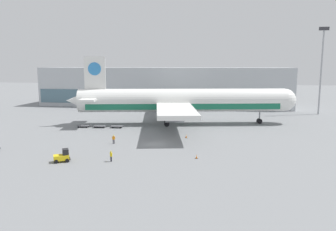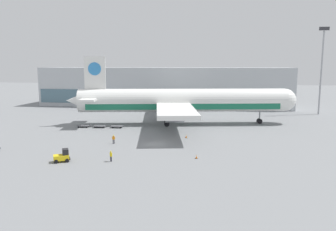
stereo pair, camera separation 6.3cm
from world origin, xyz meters
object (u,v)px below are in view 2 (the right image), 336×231
baggage_tug_foreground (62,156)px  light_mast (322,65)px  traffic_cone_far (186,136)px  baggage_dolly_lead (83,126)px  baggage_dolly_second (100,126)px  ground_crew_far (114,139)px  ground_crew_near (111,155)px  baggage_dolly_third (117,126)px  airplane_main (180,101)px  traffic_cone_near (196,157)px

baggage_tug_foreground → light_mast: bearing=18.3°
baggage_tug_foreground → traffic_cone_far: (17.17, 19.90, -0.52)m
light_mast → baggage_dolly_lead: (-62.20, -31.95, -14.50)m
baggage_dolly_second → traffic_cone_far: 23.00m
ground_crew_far → traffic_cone_far: ground_crew_far is taller
baggage_dolly_lead → light_mast: bearing=22.7°
ground_crew_far → light_mast: bearing=24.2°
ground_crew_near → baggage_dolly_third: bearing=-30.9°
ground_crew_near → ground_crew_far: bearing=-30.5°
baggage_dolly_lead → airplane_main: bearing=15.8°
ground_crew_far → traffic_cone_near: (16.38, -7.55, -0.67)m
airplane_main → traffic_cone_near: size_ratio=90.02×
airplane_main → traffic_cone_far: 17.00m
light_mast → baggage_dolly_lead: 71.42m
airplane_main → baggage_dolly_lead: bearing=-171.0°
baggage_dolly_lead → traffic_cone_far: bearing=-20.7°
baggage_dolly_second → traffic_cone_far: bearing=-24.2°
airplane_main → baggage_tug_foreground: (-13.81, -35.64, -4.96)m
baggage_dolly_second → ground_crew_far: bearing=-65.0°
light_mast → airplane_main: size_ratio=0.45×
light_mast → airplane_main: (-39.85, -23.70, -9.05)m
baggage_dolly_lead → traffic_cone_far: 26.78m
light_mast → ground_crew_far: 69.56m
baggage_dolly_lead → traffic_cone_near: traffic_cone_near is taller
baggage_dolly_third → baggage_dolly_lead: bearing=-179.5°
baggage_tug_foreground → ground_crew_near: baggage_tug_foreground is taller
light_mast → baggage_dolly_third: bearing=-150.0°
baggage_tug_foreground → traffic_cone_far: baggage_tug_foreground is taller
ground_crew_near → baggage_tug_foreground: bearing=52.9°
airplane_main → baggage_dolly_second: size_ratio=15.33×
airplane_main → traffic_cone_near: bearing=-89.1°
baggage_dolly_third → traffic_cone_far: bearing=-29.5°
baggage_dolly_lead → ground_crew_far: 19.38m
traffic_cone_near → baggage_dolly_lead: bearing=142.4°
light_mast → baggage_dolly_second: bearing=-151.4°
baggage_tug_foreground → baggage_dolly_third: 28.10m
baggage_dolly_lead → traffic_cone_far: size_ratio=5.20×
baggage_dolly_second → ground_crew_far: 17.28m
baggage_tug_foreground → traffic_cone_near: baggage_tug_foreground is taller
ground_crew_far → airplane_main: bearing=47.9°
baggage_tug_foreground → ground_crew_far: size_ratio=1.67×
baggage_dolly_lead → ground_crew_far: (12.56, -14.75, 0.59)m
baggage_dolly_second → ground_crew_far: ground_crew_far is taller
baggage_dolly_third → ground_crew_far: ground_crew_far is taller
baggage_dolly_lead → baggage_tug_foreground: bearing=-77.2°
light_mast → baggage_tug_foreground: (-53.66, -59.34, -14.02)m
baggage_tug_foreground → baggage_dolly_third: baggage_tug_foreground is taller
baggage_dolly_second → light_mast: bearing=24.1°
baggage_dolly_second → traffic_cone_far: (21.65, -7.77, -0.04)m
baggage_dolly_second → ground_crew_near: ground_crew_near is taller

